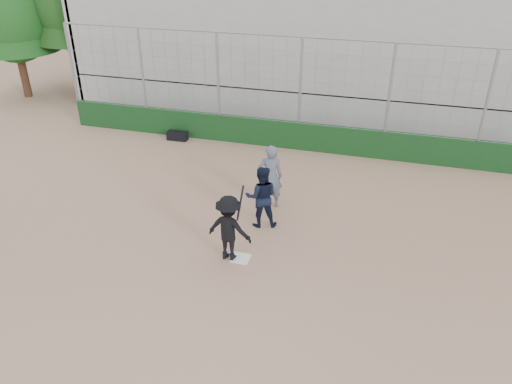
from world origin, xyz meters
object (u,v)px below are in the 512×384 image
(batter_at_plate, at_px, (229,228))
(umpire, at_px, (270,180))
(catcher_crouched, at_px, (261,207))
(equipment_bag, at_px, (177,136))

(batter_at_plate, xyz_separation_m, umpire, (0.33, 2.73, 0.00))
(batter_at_plate, xyz_separation_m, catcher_crouched, (0.37, 1.63, -0.26))
(umpire, height_order, equipment_bag, umpire)
(catcher_crouched, distance_m, equipment_bag, 6.81)
(batter_at_plate, height_order, catcher_crouched, batter_at_plate)
(umpire, relative_size, equipment_bag, 2.23)
(batter_at_plate, relative_size, catcher_crouched, 1.56)
(batter_at_plate, xyz_separation_m, equipment_bag, (-4.29, 6.57, -0.70))
(catcher_crouched, xyz_separation_m, equipment_bag, (-4.66, 4.94, -0.43))
(batter_at_plate, bearing_deg, equipment_bag, 123.17)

